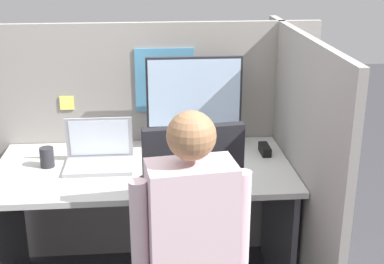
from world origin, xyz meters
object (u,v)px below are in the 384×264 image
Objects in this scene: carrot_toy at (197,178)px; stapler at (265,149)px; office_chair at (192,264)px; pen_cup at (47,157)px; laptop at (99,157)px; monitor at (194,96)px; person at (191,250)px; paper_box at (194,141)px.

stapler is at bearing 40.03° from carrot_toy.
carrot_toy is 0.45m from office_chair.
carrot_toy is at bearing -19.04° from pen_cup.
laptop is at bearing -173.95° from stapler.
pen_cup is (-1.16, -0.08, 0.03)m from stapler.
stapler is at bearing -16.41° from monitor.
laptop is 0.27× the size of person.
paper_box is 1.02m from person.
monitor reaches higher than laptop.
paper_box is 2.17× the size of carrot_toy.
carrot_toy is at bearing -93.37° from paper_box.
stapler is at bearing 6.05° from laptop.
office_chair is (-0.08, -0.84, -0.51)m from monitor.
monitor is 0.84m from pen_cup.
stapler is 1.00× the size of carrot_toy.
carrot_toy is at bearing -93.35° from monitor.
monitor is at bearing 84.33° from office_chair.
office_chair is 0.99m from pen_cup.
office_chair is at bearing -55.88° from laptop.
pen_cup is (-0.78, -0.19, -0.25)m from monitor.
laptop is at bearing 124.12° from office_chair.
laptop is 0.27m from pen_cup.
stapler is 0.89m from office_chair.
laptop is 0.81m from office_chair.
person reaches higher than office_chair.
stapler is at bearing -16.02° from paper_box.
monitor reaches higher than person.
office_chair is at bearing 82.98° from person.
monitor reaches higher than stapler.
monitor is 0.41× the size of person.
monitor is 1.07m from person.
monitor is 1.51× the size of laptop.
carrot_toy is at bearing -139.97° from stapler.
office_chair is at bearing -42.87° from pen_cup.
pen_cup is at bearing -166.08° from monitor.
person is at bearing -50.58° from pen_cup.
laptop is 0.55m from carrot_toy.
carrot_toy is (-0.03, -0.45, -0.02)m from paper_box.
monitor is 5.04× the size of pen_cup.
monitor is at bearing 90.00° from paper_box.
laptop is 2.62× the size of stapler.
pen_cup is (-0.70, 0.65, 0.25)m from office_chair.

